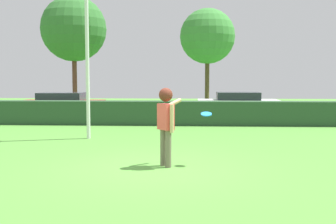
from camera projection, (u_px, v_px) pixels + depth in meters
The scene contains 9 objects.
ground_plane at pixel (155, 168), 8.88m from camera, with size 60.00×60.00×0.00m, color #529338.
person at pixel (166, 118), 8.96m from camera, with size 0.55×0.81×1.78m.
frisbee at pixel (206, 114), 9.14m from camera, with size 0.25×0.25×0.09m.
lamppost at pixel (87, 48), 13.00m from camera, with size 0.24×0.24×5.33m.
hedge_row at pixel (171, 113), 17.12m from camera, with size 23.25×0.90×1.01m, color #2A4A2D.
parked_car_red at pixel (62, 104), 20.46m from camera, with size 4.24×1.89×1.25m.
parked_car_white at pixel (238, 103), 21.13m from camera, with size 4.23×1.86×1.25m.
birch_tree at pixel (74, 29), 24.45m from camera, with size 3.97×3.97×6.96m.
oak_tree at pixel (207, 36), 24.62m from camera, with size 3.38×3.38×6.24m.
Camera 1 is at (0.73, -8.72, 1.99)m, focal length 42.94 mm.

